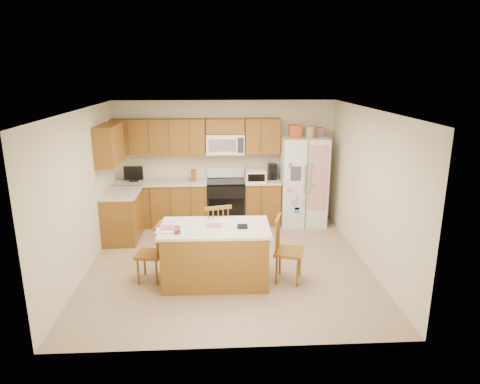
{
  "coord_description": "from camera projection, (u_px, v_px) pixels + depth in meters",
  "views": [
    {
      "loc": [
        -0.16,
        -6.48,
        3.06
      ],
      "look_at": [
        0.21,
        0.35,
        1.12
      ],
      "focal_mm": 32.0,
      "sensor_mm": 36.0,
      "label": 1
    }
  ],
  "objects": [
    {
      "name": "cabinetry",
      "position": [
        176.0,
        183.0,
        8.49
      ],
      "size": [
        3.36,
        1.56,
        2.15
      ],
      "color": "brown",
      "rests_on": "ground"
    },
    {
      "name": "island",
      "position": [
        215.0,
        254.0,
        6.35
      ],
      "size": [
        1.64,
        0.96,
        0.96
      ],
      "color": "brown",
      "rests_on": "ground"
    },
    {
      "name": "room_shell",
      "position": [
        228.0,
        179.0,
        6.68
      ],
      "size": [
        4.6,
        4.6,
        2.52
      ],
      "color": "beige",
      "rests_on": "ground"
    },
    {
      "name": "refrigerator",
      "position": [
        303.0,
        180.0,
        8.7
      ],
      "size": [
        0.9,
        0.79,
        2.04
      ],
      "color": "white",
      "rests_on": "ground"
    },
    {
      "name": "ground",
      "position": [
        229.0,
        263.0,
        7.07
      ],
      "size": [
        4.5,
        4.5,
        0.0
      ],
      "primitive_type": "plane",
      "color": "tan",
      "rests_on": "ground"
    },
    {
      "name": "windsor_chair_back",
      "position": [
        216.0,
        236.0,
        6.91
      ],
      "size": [
        0.54,
        0.53,
        1.04
      ],
      "color": "brown",
      "rests_on": "ground"
    },
    {
      "name": "stove",
      "position": [
        226.0,
        201.0,
        8.8
      ],
      "size": [
        0.76,
        0.65,
        1.13
      ],
      "color": "black",
      "rests_on": "ground"
    },
    {
      "name": "windsor_chair_left",
      "position": [
        151.0,
        254.0,
        6.39
      ],
      "size": [
        0.42,
        0.44,
        0.9
      ],
      "color": "brown",
      "rests_on": "ground"
    },
    {
      "name": "windsor_chair_right",
      "position": [
        287.0,
        251.0,
        6.37
      ],
      "size": [
        0.52,
        0.53,
        1.0
      ],
      "color": "brown",
      "rests_on": "ground"
    }
  ]
}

